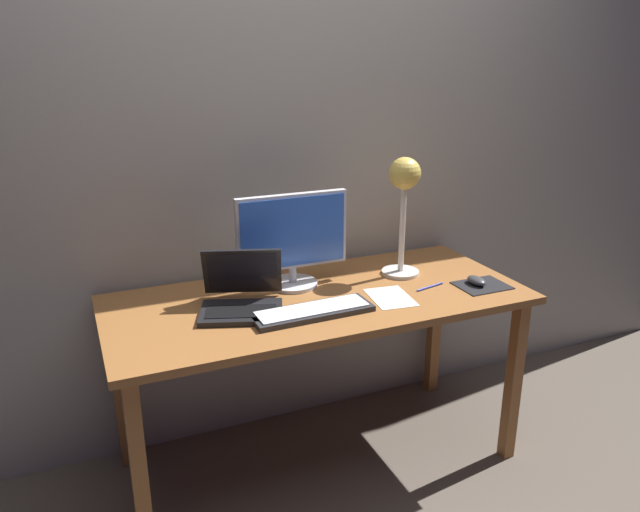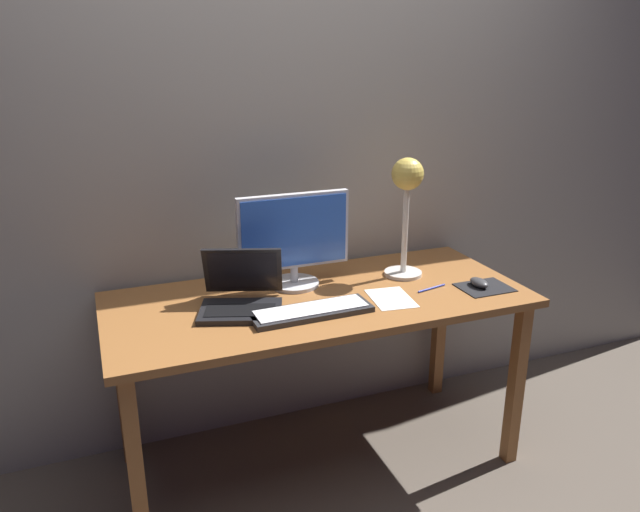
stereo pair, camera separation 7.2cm
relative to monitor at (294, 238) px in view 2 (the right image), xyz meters
The scene contains 11 objects.
ground_plane 0.95m from the monitor, 70.78° to the right, with size 4.80×4.80×0.00m, color brown.
back_wall 0.45m from the monitor, 79.09° to the left, with size 4.80×0.06×2.60m, color #9E998E.
desk 0.32m from the monitor, 70.78° to the right, with size 1.60×0.70×0.74m.
monitor is the anchor object (origin of this frame).
keyboard_main 0.35m from the monitor, 97.30° to the right, with size 0.44×0.15×0.03m.
laptop 0.32m from the monitor, 151.66° to the right, with size 0.37×0.36×0.21m.
desk_lamp 0.49m from the monitor, ahead, with size 0.16×0.16×0.49m.
mousepad 0.78m from the monitor, 23.66° to the right, with size 0.20×0.16×0.00m, color black.
mouse 0.75m from the monitor, 23.13° to the right, with size 0.06×0.10×0.03m, color #38383A.
paper_sheet_near_mouse 0.44m from the monitor, 41.85° to the right, with size 0.15×0.21×0.00m, color white.
pen 0.58m from the monitor, 25.90° to the right, with size 0.01×0.01×0.14m, color #2633A5.
Camera 2 is at (-0.78, -2.02, 1.64)m, focal length 34.35 mm.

